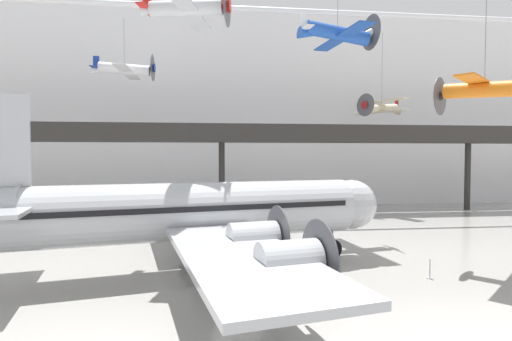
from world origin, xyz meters
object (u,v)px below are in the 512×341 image
airliner_silver_main (189,212)px  stanchion_barrier (430,273)px  suspended_plane_silver_racer (186,8)px  suspended_plane_white_twin (124,69)px  suspended_plane_cream_biplane (381,108)px  suspended_plane_blue_trainer (338,34)px  suspended_plane_orange_highwing (484,89)px

airliner_silver_main → stanchion_barrier: size_ratio=26.32×
suspended_plane_silver_racer → stanchion_barrier: (13.33, -6.43, -15.91)m
airliner_silver_main → suspended_plane_white_twin: suspended_plane_white_twin is taller
airliner_silver_main → suspended_plane_white_twin: (-7.81, 21.23, 12.40)m
suspended_plane_white_twin → suspended_plane_silver_racer: (7.52, -17.50, 0.38)m
suspended_plane_white_twin → airliner_silver_main: bearing=-68.6°
suspended_plane_cream_biplane → stanchion_barrier: suspended_plane_cream_biplane is taller
suspended_plane_white_twin → suspended_plane_blue_trainer: bearing=-31.8°
suspended_plane_white_twin → stanchion_barrier: suspended_plane_white_twin is taller
suspended_plane_silver_racer → stanchion_barrier: size_ratio=6.78×
suspended_plane_blue_trainer → suspended_plane_orange_highwing: suspended_plane_blue_trainer is taller
stanchion_barrier → airliner_silver_main: bearing=168.3°
stanchion_barrier → suspended_plane_orange_highwing: bearing=20.0°
stanchion_barrier → suspended_plane_blue_trainer: bearing=97.7°
airliner_silver_main → suspended_plane_blue_trainer: (11.48, 8.73, 13.08)m
airliner_silver_main → suspended_plane_silver_racer: (-0.30, 3.73, 12.78)m
airliner_silver_main → suspended_plane_cream_biplane: 31.94m
suspended_plane_blue_trainer → stanchion_barrier: suspended_plane_blue_trainer is taller
airliner_silver_main → suspended_plane_blue_trainer: bearing=25.5°
airliner_silver_main → stanchion_barrier: bearing=-23.5°
suspended_plane_blue_trainer → suspended_plane_silver_racer: bearing=-165.5°
suspended_plane_blue_trainer → suspended_plane_white_twin: bearing=138.6°
suspended_plane_orange_highwing → suspended_plane_blue_trainer: bearing=-12.1°
suspended_plane_white_twin → suspended_plane_orange_highwing: (24.88, -22.46, -5.27)m
airliner_silver_main → suspended_plane_silver_racer: bearing=82.7°
suspended_plane_orange_highwing → stanchion_barrier: 11.12m
suspended_plane_orange_highwing → stanchion_barrier: bearing=68.7°
suspended_plane_cream_biplane → airliner_silver_main: bearing=21.0°
airliner_silver_main → suspended_plane_silver_racer: 13.32m
suspended_plane_blue_trainer → suspended_plane_orange_highwing: size_ratio=0.70×
suspended_plane_cream_biplane → stanchion_barrier: bearing=46.5°
suspended_plane_cream_biplane → suspended_plane_orange_highwing: bearing=54.6°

